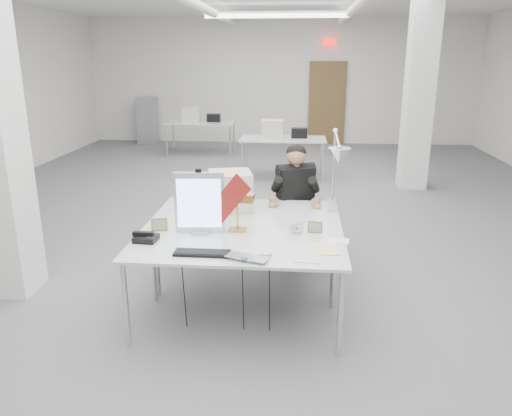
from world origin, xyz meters
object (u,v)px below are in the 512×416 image
at_px(bankers_lamp, 237,211).
at_px(beige_monitor, 230,191).
at_px(laptop, 245,260).
at_px(seated_person, 295,184).
at_px(monitor, 200,203).
at_px(desk_main, 237,246).
at_px(desk_phone, 146,238).
at_px(architect_lamp, 335,174).
at_px(office_chair, 295,216).

bearing_deg(bankers_lamp, beige_monitor, 109.14).
bearing_deg(laptop, seated_person, 96.98).
height_order(monitor, beige_monitor, monitor).
relative_size(desk_main, bankers_lamp, 4.88).
bearing_deg(laptop, desk_phone, 175.17).
bearing_deg(architect_lamp, beige_monitor, 157.84).
relative_size(seated_person, laptop, 2.85).
height_order(monitor, architect_lamp, architect_lamp).
height_order(seated_person, laptop, seated_person).
xyz_separation_m(desk_phone, architect_lamp, (1.61, 0.75, 0.41)).
bearing_deg(desk_main, monitor, 143.01).
bearing_deg(desk_phone, seated_person, 54.23).
relative_size(office_chair, bankers_lamp, 2.84).
bearing_deg(desk_phone, beige_monitor, 62.61).
distance_m(bankers_lamp, beige_monitor, 0.64).
xyz_separation_m(beige_monitor, architect_lamp, (1.02, -0.20, 0.24)).
xyz_separation_m(monitor, bankers_lamp, (0.32, 0.07, -0.09)).
relative_size(desk_main, beige_monitor, 4.38).
relative_size(desk_main, laptop, 5.42).
height_order(monitor, desk_phone, monitor).
distance_m(seated_person, beige_monitor, 0.83).
height_order(laptop, beige_monitor, beige_monitor).
height_order(seated_person, beige_monitor, seated_person).
distance_m(beige_monitor, architect_lamp, 1.07).
xyz_separation_m(laptop, architect_lamp, (0.73, 1.12, 0.42)).
relative_size(seated_person, desk_phone, 5.08).
relative_size(monitor, beige_monitor, 1.32).
height_order(office_chair, bankers_lamp, bankers_lamp).
bearing_deg(laptop, architect_lamp, 74.89).
bearing_deg(laptop, bankers_lamp, 119.37).
xyz_separation_m(laptop, desk_phone, (-0.87, 0.37, 0.01)).
bearing_deg(laptop, desk_main, 124.17).
relative_size(desk_main, office_chair, 1.72).
relative_size(seated_person, monitor, 1.75).
bearing_deg(office_chair, beige_monitor, -160.51).
bearing_deg(seated_person, architect_lamp, -83.89).
height_order(desk_phone, architect_lamp, architect_lamp).
bearing_deg(desk_main, beige_monitor, 100.69).
distance_m(desk_main, architect_lamp, 1.21).
bearing_deg(office_chair, desk_main, -128.57).
xyz_separation_m(desk_main, monitor, (-0.36, 0.27, 0.28)).
relative_size(beige_monitor, architect_lamp, 0.47).
xyz_separation_m(bankers_lamp, architect_lamp, (0.87, 0.42, 0.25)).
distance_m(desk_main, beige_monitor, 0.99).
distance_m(monitor, laptop, 0.82).
height_order(bankers_lamp, desk_phone, bankers_lamp).
relative_size(monitor, bankers_lamp, 1.47).
height_order(desk_main, architect_lamp, architect_lamp).
distance_m(desk_phone, beige_monitor, 1.13).
xyz_separation_m(desk_main, beige_monitor, (-0.18, 0.96, 0.21)).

